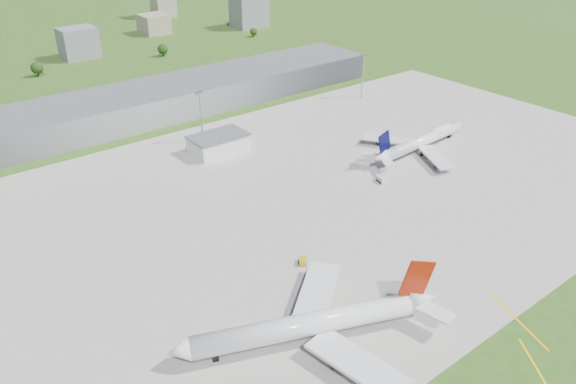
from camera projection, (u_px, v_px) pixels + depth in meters
ground at (153, 126)px, 297.85m from camera, size 1400.00×1400.00×0.00m
apron at (298, 199)px, 227.09m from camera, size 360.00×190.00×0.08m
terminal at (139, 105)px, 304.68m from camera, size 300.00×42.00×15.00m
ops_building at (219, 144)px, 266.76m from camera, size 26.00×16.00×8.00m
mast_center at (200, 108)px, 270.65m from camera, size 3.50×2.00×25.90m
mast_east at (363, 69)px, 330.44m from camera, size 3.50×2.00×25.90m
airliner_red_twin at (315, 324)px, 153.59m from camera, size 73.77×55.83×21.13m
airliner_blue_quad at (423, 141)px, 268.06m from camera, size 67.62×52.97×17.66m
tug_yellow at (303, 261)px, 187.51m from camera, size 4.36×4.50×1.95m
van_white_near at (381, 179)px, 239.96m from camera, size 3.29×5.37×2.55m
van_white_far at (406, 144)px, 274.26m from camera, size 4.73×2.80×2.32m
bldg_c at (79, 43)px, 414.30m from camera, size 26.00×20.00×22.00m
bldg_ce at (154, 24)px, 486.91m from camera, size 22.00×24.00×16.00m
bldg_e at (249, 11)px, 506.77m from camera, size 30.00×22.00×28.00m
tree_c at (37, 68)px, 374.23m from camera, size 8.10×8.10×9.90m
tree_e at (163, 49)px, 419.84m from camera, size 7.65×7.65×9.35m
tree_far_e at (254, 32)px, 476.15m from camera, size 6.30×6.30×7.70m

